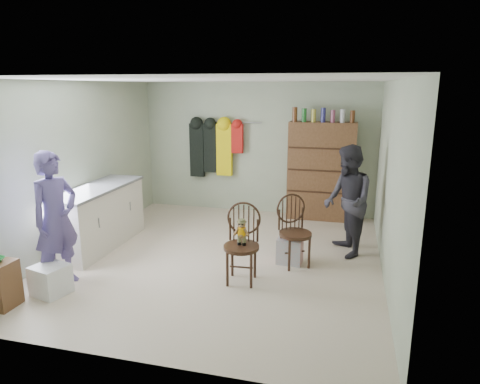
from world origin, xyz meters
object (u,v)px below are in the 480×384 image
(counter, at_px, (98,217))
(dresser, at_px, (321,171))
(chair_front, at_px, (242,239))
(chair_far, at_px, (294,228))

(counter, relative_size, dresser, 0.90)
(chair_front, bearing_deg, counter, 161.79)
(counter, height_order, chair_front, chair_front)
(chair_far, relative_size, dresser, 0.48)
(dresser, bearing_deg, chair_front, -104.55)
(counter, bearing_deg, dresser, 35.69)
(chair_front, height_order, dresser, dresser)
(counter, distance_m, dresser, 3.96)
(chair_far, bearing_deg, counter, 149.48)
(counter, height_order, chair_far, chair_far)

